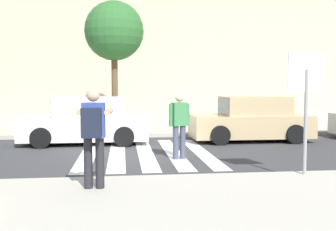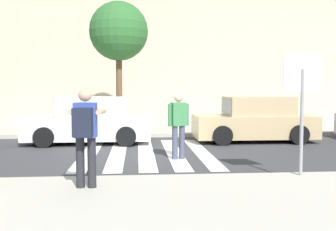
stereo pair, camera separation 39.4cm
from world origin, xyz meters
name	(u,v)px [view 2 (the right image)]	position (x,y,z in m)	size (l,w,h in m)	color
ground_plane	(146,154)	(0.00, 0.00, 0.00)	(120.00, 120.00, 0.00)	#38383A
sidewalk_far	(143,129)	(0.00, 6.00, 0.07)	(60.00, 4.80, 0.14)	#B2AD9E
building_facade_far	(141,54)	(0.00, 10.40, 3.63)	(56.00, 4.00, 7.26)	beige
crosswalk_stripe_0	(89,154)	(-1.60, 0.20, 0.00)	(0.44, 5.20, 0.01)	silver
crosswalk_stripe_1	(118,153)	(-0.80, 0.20, 0.00)	(0.44, 5.20, 0.01)	silver
crosswalk_stripe_2	(146,153)	(0.00, 0.20, 0.00)	(0.44, 5.20, 0.01)	silver
crosswalk_stripe_3	(174,152)	(0.80, 0.20, 0.00)	(0.44, 5.20, 0.01)	silver
crosswalk_stripe_4	(201,152)	(1.60, 0.20, 0.00)	(0.44, 5.20, 0.01)	silver
stop_sign	(302,86)	(2.98, -3.46, 1.90)	(0.76, 0.08, 2.42)	gray
photographer_with_backpack	(85,129)	(-1.14, -4.11, 1.17)	(0.63, 0.87, 1.72)	#232328
pedestrian_crossing	(178,122)	(0.82, -0.81, 0.97)	(0.56, 0.34, 1.72)	#474C60
parked_car_white	(90,122)	(-1.83, 2.30, 0.73)	(4.10, 1.92, 1.55)	white
parked_car_tan	(255,120)	(3.81, 2.30, 0.73)	(4.10, 1.92, 1.55)	tan
street_tree_center	(119,32)	(-0.93, 4.43, 3.98)	(2.26, 2.26, 5.00)	brown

